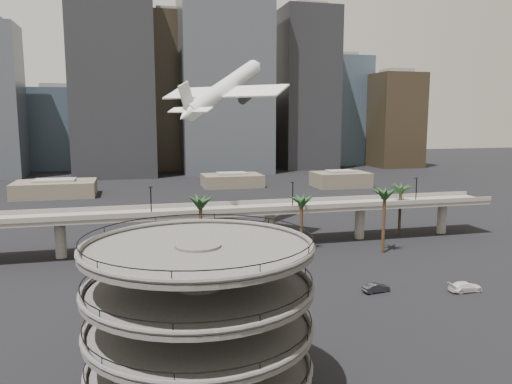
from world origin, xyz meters
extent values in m
plane|color=black|center=(0.00, 0.00, 0.00)|extent=(700.00, 700.00, 0.00)
cylinder|color=#484543|center=(-13.00, -4.00, 8.00)|extent=(4.40, 4.40, 16.50)
cylinder|color=#484543|center=(-13.00, -4.00, 3.77)|extent=(22.00, 22.00, 0.45)
torus|color=#484543|center=(-13.00, -4.00, 4.25)|extent=(22.20, 22.20, 0.50)
torus|color=black|center=(-13.00, -4.00, 5.05)|extent=(21.80, 21.80, 0.10)
cylinder|color=#484543|center=(-13.00, -4.00, 7.78)|extent=(22.00, 22.00, 0.45)
torus|color=#484543|center=(-13.00, -4.00, 8.25)|extent=(22.20, 22.20, 0.50)
torus|color=black|center=(-13.00, -4.00, 9.05)|extent=(21.80, 21.80, 0.10)
cylinder|color=#484543|center=(-13.00, -4.00, 11.78)|extent=(22.00, 22.00, 0.45)
torus|color=#484543|center=(-13.00, -4.00, 12.25)|extent=(22.20, 22.20, 0.50)
torus|color=black|center=(-13.00, -4.00, 13.05)|extent=(21.80, 21.80, 0.10)
cylinder|color=#484543|center=(-13.00, -4.00, 15.78)|extent=(22.00, 22.00, 0.45)
torus|color=#484543|center=(-13.00, -4.00, 16.25)|extent=(22.20, 22.20, 0.50)
torus|color=black|center=(-13.00, -4.00, 17.05)|extent=(21.80, 21.80, 0.10)
cube|color=gray|center=(0.00, 55.00, 8.00)|extent=(130.00, 9.00, 0.90)
cube|color=gray|center=(0.00, 50.50, 8.90)|extent=(130.00, 0.30, 1.00)
cube|color=gray|center=(0.00, 59.50, 8.90)|extent=(130.00, 0.30, 1.00)
cylinder|color=gray|center=(-33.00, 55.00, 3.80)|extent=(2.20, 2.20, 8.00)
cylinder|color=gray|center=(-11.00, 55.00, 3.80)|extent=(2.20, 2.20, 8.00)
cylinder|color=gray|center=(11.00, 55.00, 3.80)|extent=(2.20, 2.20, 8.00)
cylinder|color=gray|center=(33.00, 55.00, 3.80)|extent=(2.20, 2.20, 8.00)
cylinder|color=gray|center=(55.00, 55.00, 3.80)|extent=(2.20, 2.20, 8.00)
cylinder|color=black|center=(-15.00, 51.00, 11.50)|extent=(0.24, 0.24, 6.00)
cylinder|color=black|center=(15.00, 51.00, 11.50)|extent=(0.24, 0.24, 6.00)
cylinder|color=black|center=(45.00, 51.00, 11.50)|extent=(0.24, 0.24, 6.00)
cylinder|color=#432B1C|center=(-6.00, 44.00, 6.08)|extent=(0.70, 0.70, 12.15)
ellipsoid|color=#1A3A1A|center=(-6.00, 44.00, 12.55)|extent=(4.40, 4.40, 2.00)
cylinder|color=#432B1C|center=(16.00, 48.00, 5.40)|extent=(0.70, 0.70, 10.80)
ellipsoid|color=#1A3A1A|center=(16.00, 48.00, 11.20)|extent=(4.40, 4.40, 2.00)
cylinder|color=#432B1C|center=(32.00, 42.00, 6.30)|extent=(0.70, 0.70, 12.60)
ellipsoid|color=#1A3A1A|center=(32.00, 42.00, 13.00)|extent=(4.40, 4.40, 2.00)
cylinder|color=#432B1C|center=(44.00, 56.00, 5.62)|extent=(0.70, 0.70, 11.25)
ellipsoid|color=#1A3A1A|center=(44.00, 56.00, 11.65)|extent=(4.40, 4.40, 2.00)
cube|color=brown|center=(-45.00, 140.00, 2.75)|extent=(28.00, 18.00, 5.50)
cube|color=gray|center=(-45.00, 140.00, 5.90)|extent=(14.00, 9.00, 0.80)
cube|color=brown|center=(22.00, 150.00, 2.50)|extent=(24.00, 16.00, 5.00)
cube|color=gray|center=(22.00, 150.00, 5.40)|extent=(12.00, 8.00, 0.80)
cube|color=brown|center=(65.00, 138.00, 3.00)|extent=(22.00, 15.00, 6.00)
cube|color=gray|center=(65.00, 138.00, 6.40)|extent=(11.00, 7.50, 0.80)
cube|color=#374756|center=(-55.00, 245.00, 21.89)|extent=(30.00, 30.00, 43.79)
cube|color=gray|center=(-55.00, 245.00, 44.99)|extent=(16.50, 16.50, 2.40)
cube|color=black|center=(-25.00, 200.00, 50.18)|extent=(38.00, 30.00, 100.35)
cube|color=#2C2518|center=(5.00, 225.00, 41.05)|extent=(28.00, 26.00, 82.10)
cube|color=gray|center=(5.00, 225.00, 83.30)|extent=(15.40, 14.30, 2.40)
cube|color=#42474D|center=(30.00, 205.00, 54.74)|extent=(45.00, 32.00, 109.47)
cube|color=gray|center=(55.00, 240.00, 19.16)|extent=(24.00, 24.00, 38.32)
cube|color=gray|center=(55.00, 240.00, 39.52)|extent=(13.20, 13.20, 2.40)
cube|color=black|center=(78.00, 215.00, 43.33)|extent=(30.00, 28.00, 86.67)
cube|color=gray|center=(78.00, 215.00, 87.87)|extent=(16.50, 15.40, 2.40)
cube|color=#374756|center=(105.00, 235.00, 31.93)|extent=(34.00, 30.00, 63.86)
cube|color=gray|center=(105.00, 235.00, 65.06)|extent=(18.70, 16.50, 2.40)
cube|color=#2C2518|center=(130.00, 210.00, 26.46)|extent=(26.00, 26.00, 52.91)
cube|color=gray|center=(130.00, 210.00, 54.11)|extent=(14.30, 14.30, 2.40)
cube|color=gray|center=(18.00, 260.00, 17.33)|extent=(22.00, 22.00, 34.67)
cube|color=gray|center=(18.00, 260.00, 35.87)|extent=(12.10, 12.10, 2.40)
cylinder|color=silver|center=(3.35, 67.11, 35.05)|extent=(22.76, 22.94, 15.21)
cone|color=silver|center=(13.87, 77.74, 41.54)|extent=(6.13, 6.14, 4.94)
cone|color=silver|center=(-7.17, 56.48, 28.55)|extent=(5.71, 5.72, 4.55)
cube|color=silver|center=(2.85, 66.61, 34.05)|extent=(26.94, 26.76, 3.06)
cube|color=silver|center=(-5.93, 57.74, 29.78)|extent=(9.18, 9.12, 1.25)
cube|color=silver|center=(-6.76, 56.90, 32.48)|extent=(4.06, 4.09, 6.65)
cylinder|color=#25252A|center=(-0.51, 71.44, 32.91)|extent=(4.94, 4.96, 3.69)
cylinder|color=#25252A|center=(7.71, 63.29, 32.91)|extent=(4.94, 4.96, 3.69)
imported|color=#A02116|center=(-5.71, 17.05, 0.81)|extent=(5.03, 2.85, 1.61)
imported|color=black|center=(19.20, 20.62, 0.75)|extent=(4.73, 2.19, 1.50)
imported|color=white|center=(33.47, 17.28, 0.81)|extent=(5.63, 2.35, 1.63)
camera|label=1|loc=(-19.12, -49.93, 28.16)|focal=35.00mm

